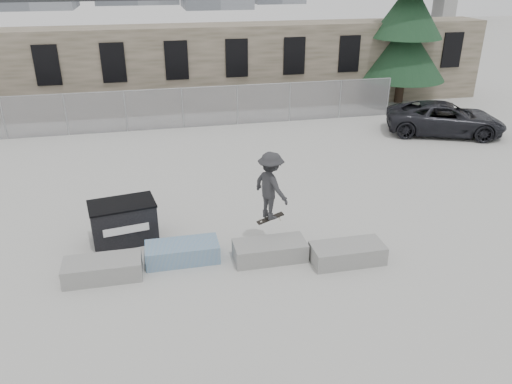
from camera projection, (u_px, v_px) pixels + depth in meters
ground at (222, 259)px, 13.96m from camera, size 120.00×120.00×0.00m
stone_wall at (176, 68)px, 27.43m from camera, size 36.00×2.58×4.50m
chainlink_fence at (183, 108)px, 24.62m from camera, size 22.06×0.06×2.02m
planter_far_left at (103, 268)px, 13.03m from camera, size 2.00×0.90×0.52m
planter_center_left at (182, 251)px, 13.79m from camera, size 2.00×0.90×0.52m
planter_center_right at (270, 250)px, 13.86m from camera, size 2.00×0.90×0.52m
planter_offset at (347, 253)px, 13.73m from camera, size 2.00×0.90×0.52m
dumpster at (124, 222)px, 14.64m from camera, size 2.03×1.43×1.24m
spruce_tree at (408, 18)px, 27.69m from camera, size 4.84×4.84×11.50m
suv at (445, 119)px, 23.85m from camera, size 6.01×4.35×1.52m
skateboarder at (271, 186)px, 13.82m from camera, size 1.22×1.46×2.10m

